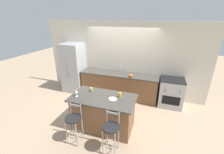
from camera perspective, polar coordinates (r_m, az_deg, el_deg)
ground_plane at (r=5.50m, az=1.38°, el=-8.91°), size 18.00×18.00×0.00m
wall_back at (r=5.59m, az=3.67°, el=6.67°), size 6.00×0.07×2.70m
back_counter at (r=5.60m, az=2.58°, el=-2.97°), size 2.82×0.68×0.92m
sink_faucet at (r=5.56m, az=3.27°, el=3.43°), size 0.02×0.13×0.22m
kitchen_island at (r=4.08m, az=-3.37°, el=-13.32°), size 1.66×0.91×0.93m
refrigerator at (r=6.10m, az=-14.40°, el=3.41°), size 0.80×0.76×1.90m
oven_range at (r=5.40m, az=21.56°, el=-5.46°), size 0.75×0.72×0.95m
bar_stool_near at (r=3.72m, az=-14.35°, el=-16.28°), size 0.38×0.38×0.98m
bar_stool_far at (r=3.39m, az=-0.40°, el=-19.92°), size 0.38×0.38×0.98m
dinner_plate at (r=3.74m, az=0.27°, el=-8.32°), size 0.21×0.21×0.02m
wine_glass at (r=3.91m, az=-13.53°, el=-5.17°), size 0.08×0.08×0.22m
coffee_mug at (r=4.13m, az=-7.79°, el=-4.79°), size 0.11×0.08×0.10m
tumbler_cup at (r=3.82m, az=3.03°, el=-6.80°), size 0.07×0.07×0.12m
pumpkin_decoration at (r=5.10m, az=7.15°, el=0.52°), size 0.13×0.13×0.13m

